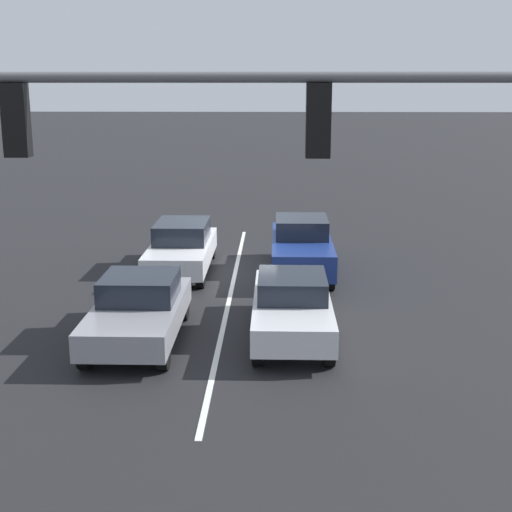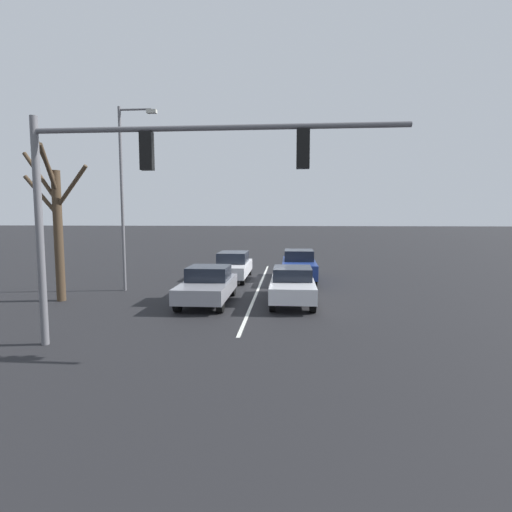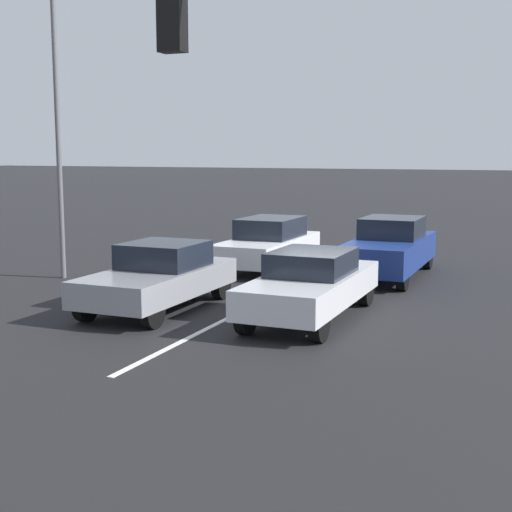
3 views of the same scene
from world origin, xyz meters
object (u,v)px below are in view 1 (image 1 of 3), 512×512
at_px(car_gray_midlane_front, 139,309).
at_px(car_navy_leftlane_second, 301,246).
at_px(car_white_midlane_second, 182,247).
at_px(traffic_signal_gantry, 17,171).
at_px(car_silver_leftlane_front, 292,305).

bearing_deg(car_gray_midlane_front, car_navy_leftlane_second, -122.26).
xyz_separation_m(car_gray_midlane_front, car_navy_leftlane_second, (-3.78, -5.98, 0.08)).
height_order(car_white_midlane_second, car_navy_leftlane_second, car_navy_leftlane_second).
bearing_deg(car_white_midlane_second, car_navy_leftlane_second, 179.87).
distance_m(car_navy_leftlane_second, traffic_signal_gantry, 12.77).
relative_size(car_gray_midlane_front, car_silver_leftlane_front, 0.93).
relative_size(car_gray_midlane_front, car_white_midlane_second, 0.94).
relative_size(car_white_midlane_second, car_navy_leftlane_second, 0.95).
bearing_deg(car_navy_leftlane_second, car_gray_midlane_front, 57.74).
bearing_deg(car_gray_midlane_front, car_silver_leftlane_front, -173.35).
bearing_deg(car_silver_leftlane_front, traffic_signal_gantry, 57.16).
relative_size(car_navy_leftlane_second, traffic_signal_gantry, 0.50).
bearing_deg(car_silver_leftlane_front, car_gray_midlane_front, 6.65).
relative_size(car_gray_midlane_front, traffic_signal_gantry, 0.45).
height_order(car_gray_midlane_front, car_navy_leftlane_second, car_navy_leftlane_second).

